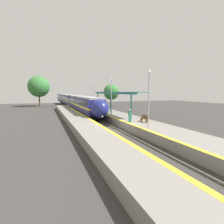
{
  "coord_description": "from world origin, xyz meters",
  "views": [
    {
      "loc": [
        -7.58,
        -19.1,
        4.73
      ],
      "look_at": [
        0.57,
        2.06,
        2.11
      ],
      "focal_mm": 28.0,
      "sensor_mm": 36.0,
      "label": 1
    }
  ],
  "objects_px": {
    "lamppost_far": "(94,94)",
    "train": "(69,100)",
    "person_waiting": "(130,115)",
    "railway_signal": "(69,101)",
    "platform_bench": "(145,118)",
    "lamppost_mid": "(111,94)",
    "lamppost_near": "(149,96)"
  },
  "relations": [
    {
      "from": "lamppost_far",
      "to": "railway_signal",
      "type": "bearing_deg",
      "value": 128.62
    },
    {
      "from": "person_waiting",
      "to": "railway_signal",
      "type": "height_order",
      "value": "railway_signal"
    },
    {
      "from": "person_waiting",
      "to": "lamppost_far",
      "type": "xyz_separation_m",
      "value": [
        0.12,
        17.59,
        2.51
      ]
    },
    {
      "from": "platform_bench",
      "to": "lamppost_mid",
      "type": "relative_size",
      "value": 0.28
    },
    {
      "from": "lamppost_near",
      "to": "lamppost_mid",
      "type": "relative_size",
      "value": 1.0
    },
    {
      "from": "lamppost_far",
      "to": "lamppost_near",
      "type": "bearing_deg",
      "value": -90.0
    },
    {
      "from": "lamppost_near",
      "to": "lamppost_far",
      "type": "bearing_deg",
      "value": 90.0
    },
    {
      "from": "platform_bench",
      "to": "lamppost_mid",
      "type": "xyz_separation_m",
      "value": [
        -1.67,
        7.4,
        2.9
      ]
    },
    {
      "from": "person_waiting",
      "to": "lamppost_near",
      "type": "xyz_separation_m",
      "value": [
        0.12,
        -3.95,
        2.51
      ]
    },
    {
      "from": "lamppost_near",
      "to": "lamppost_mid",
      "type": "bearing_deg",
      "value": 90.0
    },
    {
      "from": "train",
      "to": "lamppost_near",
      "type": "bearing_deg",
      "value": -86.91
    },
    {
      "from": "person_waiting",
      "to": "lamppost_far",
      "type": "bearing_deg",
      "value": 89.62
    },
    {
      "from": "person_waiting",
      "to": "lamppost_mid",
      "type": "relative_size",
      "value": 0.28
    },
    {
      "from": "railway_signal",
      "to": "lamppost_far",
      "type": "distance_m",
      "value": 7.48
    },
    {
      "from": "platform_bench",
      "to": "lamppost_far",
      "type": "distance_m",
      "value": 18.48
    },
    {
      "from": "person_waiting",
      "to": "lamppost_near",
      "type": "relative_size",
      "value": 0.28
    },
    {
      "from": "train",
      "to": "lamppost_mid",
      "type": "height_order",
      "value": "lamppost_mid"
    },
    {
      "from": "lamppost_near",
      "to": "railway_signal",
      "type": "bearing_deg",
      "value": 99.44
    },
    {
      "from": "platform_bench",
      "to": "lamppost_far",
      "type": "bearing_deg",
      "value": 95.25
    },
    {
      "from": "train",
      "to": "lamppost_mid",
      "type": "xyz_separation_m",
      "value": [
        2.38,
        -33.29,
        2.15
      ]
    },
    {
      "from": "train",
      "to": "person_waiting",
      "type": "xyz_separation_m",
      "value": [
        2.26,
        -40.11,
        -0.37
      ]
    },
    {
      "from": "platform_bench",
      "to": "train",
      "type": "bearing_deg",
      "value": 95.68
    },
    {
      "from": "train",
      "to": "lamppost_far",
      "type": "relative_size",
      "value": 12.16
    },
    {
      "from": "railway_signal",
      "to": "lamppost_far",
      "type": "relative_size",
      "value": 0.67
    },
    {
      "from": "train",
      "to": "railway_signal",
      "type": "distance_m",
      "value": 16.99
    },
    {
      "from": "lamppost_mid",
      "to": "platform_bench",
      "type": "bearing_deg",
      "value": -77.3
    },
    {
      "from": "train",
      "to": "person_waiting",
      "type": "relative_size",
      "value": 43.55
    },
    {
      "from": "train",
      "to": "platform_bench",
      "type": "relative_size",
      "value": 44.1
    },
    {
      "from": "lamppost_far",
      "to": "train",
      "type": "bearing_deg",
      "value": 96.02
    },
    {
      "from": "railway_signal",
      "to": "platform_bench",
      "type": "bearing_deg",
      "value": -75.43
    },
    {
      "from": "platform_bench",
      "to": "person_waiting",
      "type": "bearing_deg",
      "value": 161.87
    },
    {
      "from": "lamppost_mid",
      "to": "lamppost_far",
      "type": "bearing_deg",
      "value": 90.0
    }
  ]
}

